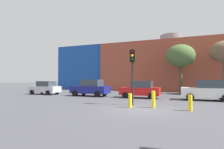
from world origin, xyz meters
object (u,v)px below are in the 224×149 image
bollard_yellow_2 (153,99)px  parked_car_3 (207,90)px  bollard_yellow_1 (190,103)px  bare_tree_1 (224,53)px  bare_tree_0 (180,56)px  traffic_light_island (132,64)px  parked_car_2 (140,90)px  parked_car_0 (45,88)px  parked_car_1 (91,88)px  bollard_yellow_0 (130,101)px

bollard_yellow_2 → parked_car_3: bearing=57.8°
parked_car_3 → bollard_yellow_2: parked_car_3 is taller
bollard_yellow_1 → bollard_yellow_2: size_ratio=0.85×
bare_tree_1 → bare_tree_0: bearing=175.7°
traffic_light_island → bollard_yellow_1: (3.81, -1.03, -2.50)m
parked_car_2 → bollard_yellow_1: 7.79m
parked_car_0 → bollard_yellow_2: 15.61m
parked_car_2 → bare_tree_0: (3.73, 7.78, 4.17)m
parked_car_3 → bollard_yellow_1: 6.61m
parked_car_0 → traffic_light_island: size_ratio=0.96×
bare_tree_1 → parked_car_0: bearing=-160.6°
parked_car_1 → parked_car_3: bearing=-180.0°
parked_car_0 → bollard_yellow_1: size_ratio=4.09×
parked_car_3 → bollard_yellow_2: size_ratio=3.78×
bare_tree_0 → bollard_yellow_1: 14.91m
parked_car_0 → bare_tree_0: 18.20m
parked_car_2 → bare_tree_0: size_ratio=0.60×
parked_car_2 → traffic_light_island: bearing=96.5°
parked_car_2 → parked_car_1: bearing=0.0°
parked_car_3 → bare_tree_1: bare_tree_1 is taller
parked_car_2 → bollard_yellow_1: size_ratio=4.20×
bare_tree_1 → traffic_light_island: bearing=-122.6°
parked_car_2 → bare_tree_1: 12.26m
bollard_yellow_0 → traffic_light_island: bearing=96.8°
parked_car_3 → bare_tree_1: bearing=-110.4°
parked_car_1 → bare_tree_0: bearing=-140.5°
bollard_yellow_1 → traffic_light_island: bearing=164.9°
parked_car_2 → bollard_yellow_0: parked_car_2 is taller
traffic_light_island → bollard_yellow_0: traffic_light_island is taller
bollard_yellow_1 → parked_car_3: bearing=76.0°
bollard_yellow_0 → bollard_yellow_1: bearing=0.8°
traffic_light_island → bollard_yellow_0: bearing=2.1°
bare_tree_1 → bollard_yellow_1: bearing=-107.5°
parked_car_0 → parked_car_3: size_ratio=0.92×
parked_car_0 → parked_car_2: bearing=-180.0°
bare_tree_1 → bollard_yellow_1: 15.21m
bollard_yellow_2 → parked_car_2: bearing=110.1°
parked_car_2 → traffic_light_island: 5.80m
bollard_yellow_1 → parked_car_1: bearing=147.7°
bare_tree_1 → bollard_yellow_0: (-8.03, -13.85, -4.72)m
bare_tree_0 → bollard_yellow_0: size_ratio=7.20×
parked_car_1 → parked_car_3: (11.73, 0.00, -0.02)m
parked_car_3 → bare_tree_0: bearing=-73.6°
bollard_yellow_2 → bare_tree_1: bearing=64.0°
parked_car_3 → traffic_light_island: size_ratio=1.04×
parked_car_1 → parked_car_2: parked_car_1 is taller
traffic_light_island → bare_tree_0: (3.12, 13.15, 2.06)m
bollard_yellow_0 → bollard_yellow_2: bollard_yellow_2 is taller
parked_car_3 → bollard_yellow_1: size_ratio=4.46×
parked_car_3 → bollard_yellow_2: 7.14m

